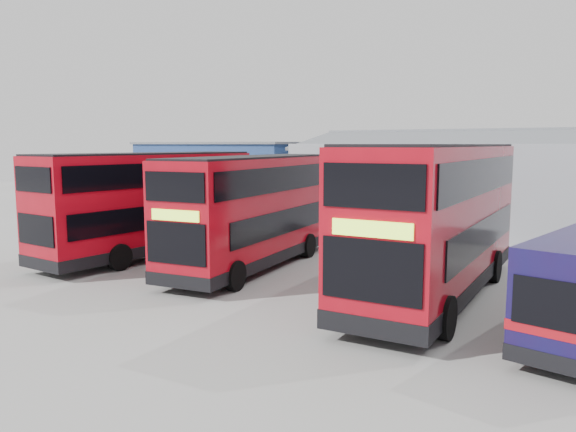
{
  "coord_description": "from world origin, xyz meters",
  "views": [
    {
      "loc": [
        10.45,
        -14.48,
        4.98
      ],
      "look_at": [
        -1.28,
        4.63,
        2.1
      ],
      "focal_mm": 35.0,
      "sensor_mm": 36.0,
      "label": 1
    }
  ],
  "objects_px": {
    "double_decker_left": "(150,205)",
    "double_decker_right": "(438,222)",
    "double_decker_centre": "(255,212)",
    "office_block": "(235,178)",
    "panel_van": "(159,206)"
  },
  "relations": [
    {
      "from": "double_decker_centre",
      "to": "panel_van",
      "type": "xyz_separation_m",
      "value": [
        -12.37,
        7.13,
        -1.11
      ]
    },
    {
      "from": "office_block",
      "to": "double_decker_right",
      "type": "distance_m",
      "value": 24.05
    },
    {
      "from": "double_decker_left",
      "to": "double_decker_centre",
      "type": "xyz_separation_m",
      "value": [
        5.24,
        0.59,
        -0.05
      ]
    },
    {
      "from": "double_decker_right",
      "to": "double_decker_centre",
      "type": "bearing_deg",
      "value": 173.95
    },
    {
      "from": "office_block",
      "to": "double_decker_right",
      "type": "relative_size",
      "value": 1.04
    },
    {
      "from": "double_decker_left",
      "to": "double_decker_centre",
      "type": "bearing_deg",
      "value": -169.75
    },
    {
      "from": "double_decker_centre",
      "to": "panel_van",
      "type": "relative_size",
      "value": 2.18
    },
    {
      "from": "office_block",
      "to": "double_decker_left",
      "type": "relative_size",
      "value": 1.11
    },
    {
      "from": "double_decker_right",
      "to": "office_block",
      "type": "bearing_deg",
      "value": 141.02
    },
    {
      "from": "double_decker_left",
      "to": "double_decker_right",
      "type": "height_order",
      "value": "double_decker_right"
    },
    {
      "from": "double_decker_centre",
      "to": "double_decker_right",
      "type": "xyz_separation_m",
      "value": [
        7.64,
        -0.57,
        0.23
      ]
    },
    {
      "from": "panel_van",
      "to": "double_decker_left",
      "type": "bearing_deg",
      "value": -71.93
    },
    {
      "from": "double_decker_centre",
      "to": "panel_van",
      "type": "bearing_deg",
      "value": 143.64
    },
    {
      "from": "office_block",
      "to": "double_decker_centre",
      "type": "height_order",
      "value": "office_block"
    },
    {
      "from": "double_decker_left",
      "to": "double_decker_right",
      "type": "distance_m",
      "value": 12.88
    }
  ]
}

